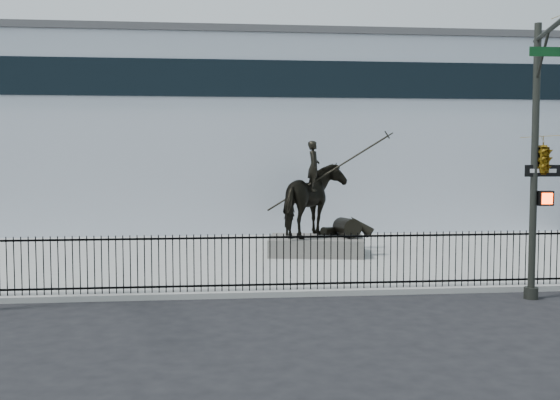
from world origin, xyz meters
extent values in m
plane|color=black|center=(0.00, 0.00, 0.00)|extent=(120.00, 120.00, 0.00)
cube|color=gray|center=(0.00, 7.00, 0.07)|extent=(30.00, 12.00, 0.15)
cube|color=silver|center=(0.00, 20.00, 4.50)|extent=(44.00, 14.00, 9.00)
cube|color=black|center=(0.00, 1.25, 0.30)|extent=(22.00, 0.05, 0.05)
cube|color=black|center=(0.00, 1.25, 1.55)|extent=(22.00, 0.05, 0.05)
cube|color=black|center=(0.00, 1.25, 0.90)|extent=(22.00, 0.03, 1.50)
cube|color=#585651|center=(2.53, 7.26, 0.46)|extent=(3.66, 2.81, 0.62)
imported|color=black|center=(2.53, 7.26, 2.09)|extent=(2.66, 2.97, 2.64)
imported|color=black|center=(2.43, 7.28, 3.30)|extent=(0.53, 0.72, 1.79)
cylinder|color=black|center=(2.89, 7.20, 3.03)|extent=(4.20, 0.79, 2.69)
cylinder|color=#272923|center=(7.00, 0.20, 0.15)|extent=(0.36, 0.36, 0.30)
cylinder|color=#272923|center=(7.00, 0.20, 3.50)|extent=(0.18, 0.18, 7.00)
cylinder|color=#272923|center=(6.40, -1.92, 6.60)|extent=(1.47, 4.84, 0.12)
imported|color=#B68714|center=(7.22, 0.20, 3.70)|extent=(0.53, 2.48, 1.00)
cube|color=#0C3F19|center=(6.64, -1.00, 6.10)|extent=(0.90, 0.03, 0.22)
cube|color=black|center=(7.28, 0.15, 2.60)|extent=(0.38, 0.22, 0.38)
cube|color=#FF2D05|center=(7.28, 0.03, 2.60)|extent=(0.28, 0.02, 0.28)
cube|color=black|center=(7.20, 0.15, 3.30)|extent=(0.95, 0.03, 0.30)
camera|label=1|loc=(-1.16, -15.68, 3.72)|focal=42.00mm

